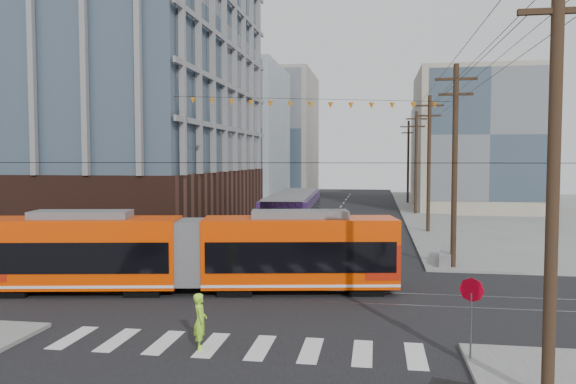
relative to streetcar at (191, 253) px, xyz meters
name	(u,v)px	position (x,y,z in m)	size (l,w,h in m)	color
ground	(256,320)	(3.78, -3.84, -1.76)	(160.00, 160.00, 0.00)	slate
office_building	(53,57)	(-18.22, 19.16, 12.54)	(30.00, 25.00, 28.60)	#381E16
bg_bldg_nw_near	(214,136)	(-13.22, 48.16, 7.24)	(18.00, 16.00, 18.00)	#8C99A5
bg_bldg_ne_near	(478,141)	(19.78, 44.16, 6.24)	(14.00, 14.00, 16.00)	gray
bg_bldg_nw_far	(265,135)	(-10.22, 68.16, 8.24)	(16.00, 18.00, 20.00)	gray
bg_bldg_ne_far	(468,152)	(21.78, 64.16, 5.24)	(16.00, 16.00, 14.00)	#8C99A5
utility_pole_near	(553,179)	(12.28, -9.84, 3.74)	(0.30, 0.30, 11.00)	black
utility_pole_far	(408,162)	(12.28, 52.16, 3.74)	(0.30, 0.30, 11.00)	black
streetcar	(191,253)	(0.00, 0.00, 0.00)	(18.29, 2.57, 3.52)	#DC3500
city_bus	(293,219)	(2.63, 13.37, 0.13)	(2.89, 13.33, 3.78)	#2C1744
parked_car_silver	(223,243)	(-1.24, 9.77, -1.07)	(1.47, 4.23, 1.39)	#ABAFB3
parked_car_white	(243,229)	(-1.79, 17.05, -1.06)	(1.96, 4.83, 1.40)	beige
parked_car_grey	(252,226)	(-1.59, 19.59, -1.16)	(2.00, 4.35, 1.21)	slate
pedestrian	(200,321)	(2.74, -7.24, -0.87)	(0.65, 0.43, 1.78)	#A8F630
stop_sign	(471,324)	(10.91, -7.19, -0.58)	(0.72, 0.72, 2.37)	#A10014
jersey_barrier	(446,257)	(12.08, 8.69, -1.36)	(0.91, 4.07, 0.81)	gray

